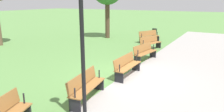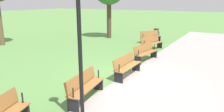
# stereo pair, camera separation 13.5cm
# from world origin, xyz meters

# --- Properties ---
(ground_plane) EXTENTS (120.00, 120.00, 0.00)m
(ground_plane) POSITION_xyz_m (0.00, 0.00, 0.00)
(ground_plane) COLOR #5B8C47
(path_paving) EXTENTS (30.92, 4.64, 0.01)m
(path_paving) POSITION_xyz_m (0.00, 2.12, 0.00)
(path_paving) COLOR #A39E99
(path_paving) RESTS_ON ground
(bench_0) EXTENTS (1.87, 1.23, 0.89)m
(bench_0) POSITION_xyz_m (-7.87, -1.86, 0.48)
(bench_0) COLOR #996633
(bench_0) RESTS_ON ground
(bench_1) EXTENTS (1.91, 1.00, 0.89)m
(bench_1) POSITION_xyz_m (-5.34, -0.87, 0.48)
(bench_1) COLOR #996633
(bench_1) RESTS_ON ground
(bench_2) EXTENTS (1.90, 0.74, 0.89)m
(bench_2) POSITION_xyz_m (-2.70, -0.27, 0.48)
(bench_2) COLOR #996633
(bench_2) RESTS_ON ground
(bench_3) EXTENTS (1.85, 0.47, 0.89)m
(bench_3) POSITION_xyz_m (0.00, -0.07, 0.48)
(bench_3) COLOR #996633
(bench_3) RESTS_ON ground
(bench_4) EXTENTS (1.90, 0.74, 0.89)m
(bench_4) POSITION_xyz_m (2.70, -0.27, 0.48)
(bench_4) COLOR #996633
(bench_4) RESTS_ON ground
(lamp_post) EXTENTS (0.32, 0.32, 3.84)m
(lamp_post) POSITION_xyz_m (4.01, 0.63, 2.69)
(lamp_post) COLOR black
(lamp_post) RESTS_ON ground
(trash_bin) EXTENTS (0.40, 0.40, 0.87)m
(trash_bin) POSITION_xyz_m (-9.61, -1.97, 0.43)
(trash_bin) COLOR black
(trash_bin) RESTS_ON ground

